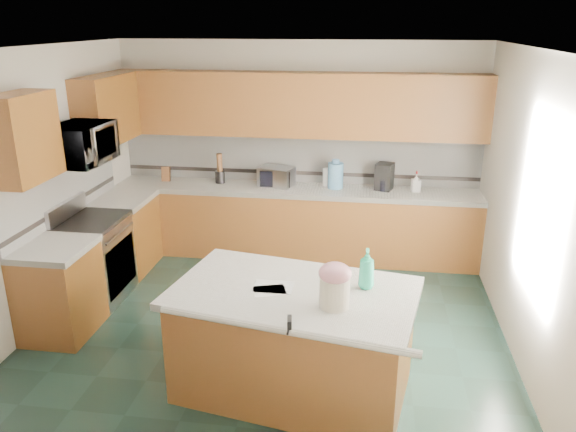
# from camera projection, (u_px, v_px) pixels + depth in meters

# --- Properties ---
(floor) EXTENTS (4.60, 4.60, 0.00)m
(floor) POSITION_uv_depth(u_px,v_px,m) (268.00, 334.00, 5.52)
(floor) COLOR black
(floor) RESTS_ON ground
(ceiling) EXTENTS (4.60, 4.60, 0.00)m
(ceiling) POSITION_uv_depth(u_px,v_px,m) (264.00, 49.00, 4.63)
(ceiling) COLOR white
(ceiling) RESTS_ON ground
(wall_back) EXTENTS (4.60, 0.04, 2.70)m
(wall_back) POSITION_uv_depth(u_px,v_px,m) (299.00, 149.00, 7.24)
(wall_back) COLOR silver
(wall_back) RESTS_ON ground
(wall_front) EXTENTS (4.60, 0.04, 2.70)m
(wall_front) POSITION_uv_depth(u_px,v_px,m) (185.00, 341.00, 2.91)
(wall_front) COLOR silver
(wall_front) RESTS_ON ground
(wall_left) EXTENTS (0.04, 4.60, 2.70)m
(wall_left) POSITION_uv_depth(u_px,v_px,m) (29.00, 193.00, 5.39)
(wall_left) COLOR silver
(wall_left) RESTS_ON ground
(wall_right) EXTENTS (0.04, 4.60, 2.70)m
(wall_right) POSITION_uv_depth(u_px,v_px,m) (535.00, 216.00, 4.76)
(wall_right) COLOR silver
(wall_right) RESTS_ON ground
(back_base_cab) EXTENTS (4.60, 0.60, 0.86)m
(back_base_cab) POSITION_uv_depth(u_px,v_px,m) (295.00, 224.00, 7.25)
(back_base_cab) COLOR #422609
(back_base_cab) RESTS_ON ground
(back_countertop) EXTENTS (4.60, 0.64, 0.06)m
(back_countertop) POSITION_uv_depth(u_px,v_px,m) (295.00, 190.00, 7.10)
(back_countertop) COLOR white
(back_countertop) RESTS_ON back_base_cab
(back_upper_cab) EXTENTS (4.60, 0.33, 0.78)m
(back_upper_cab) POSITION_uv_depth(u_px,v_px,m) (297.00, 105.00, 6.87)
(back_upper_cab) COLOR #422609
(back_upper_cab) RESTS_ON wall_back
(back_backsplash) EXTENTS (4.60, 0.02, 0.63)m
(back_backsplash) POSITION_uv_depth(u_px,v_px,m) (298.00, 158.00, 7.25)
(back_backsplash) COLOR silver
(back_backsplash) RESTS_ON back_countertop
(back_accent_band) EXTENTS (4.60, 0.01, 0.05)m
(back_accent_band) POSITION_uv_depth(u_px,v_px,m) (298.00, 173.00, 7.31)
(back_accent_band) COLOR black
(back_accent_band) RESTS_ON back_countertop
(left_base_cab_rear) EXTENTS (0.60, 0.82, 0.86)m
(left_base_cab_rear) POSITION_uv_depth(u_px,v_px,m) (125.00, 236.00, 6.86)
(left_base_cab_rear) COLOR #422609
(left_base_cab_rear) RESTS_ON ground
(left_counter_rear) EXTENTS (0.64, 0.82, 0.06)m
(left_counter_rear) POSITION_uv_depth(u_px,v_px,m) (122.00, 200.00, 6.71)
(left_counter_rear) COLOR white
(left_counter_rear) RESTS_ON left_base_cab_rear
(left_base_cab_front) EXTENTS (0.60, 0.72, 0.86)m
(left_base_cab_front) POSITION_uv_depth(u_px,v_px,m) (60.00, 292.00, 5.43)
(left_base_cab_front) COLOR #422609
(left_base_cab_front) RESTS_ON ground
(left_counter_front) EXTENTS (0.64, 0.72, 0.06)m
(left_counter_front) POSITION_uv_depth(u_px,v_px,m) (53.00, 249.00, 5.28)
(left_counter_front) COLOR white
(left_counter_front) RESTS_ON left_base_cab_front
(left_backsplash) EXTENTS (0.02, 2.30, 0.63)m
(left_backsplash) POSITION_uv_depth(u_px,v_px,m) (63.00, 189.00, 5.94)
(left_backsplash) COLOR silver
(left_backsplash) RESTS_ON wall_left
(left_accent_band) EXTENTS (0.01, 2.30, 0.05)m
(left_accent_band) POSITION_uv_depth(u_px,v_px,m) (66.00, 206.00, 6.00)
(left_accent_band) COLOR black
(left_accent_band) RESTS_ON wall_left
(left_upper_cab_rear) EXTENTS (0.33, 1.09, 0.78)m
(left_upper_cab_rear) POSITION_uv_depth(u_px,v_px,m) (107.00, 110.00, 6.50)
(left_upper_cab_rear) COLOR #422609
(left_upper_cab_rear) RESTS_ON wall_left
(left_upper_cab_front) EXTENTS (0.33, 0.72, 0.78)m
(left_upper_cab_front) POSITION_uv_depth(u_px,v_px,m) (22.00, 138.00, 4.95)
(left_upper_cab_front) COLOR #422609
(left_upper_cab_front) RESTS_ON wall_left
(range_body) EXTENTS (0.60, 0.76, 0.88)m
(range_body) POSITION_uv_depth(u_px,v_px,m) (95.00, 261.00, 6.12)
(range_body) COLOR #B7B7BC
(range_body) RESTS_ON ground
(range_oven_door) EXTENTS (0.02, 0.68, 0.55)m
(range_oven_door) POSITION_uv_depth(u_px,v_px,m) (121.00, 266.00, 6.09)
(range_oven_door) COLOR black
(range_oven_door) RESTS_ON range_body
(range_cooktop) EXTENTS (0.62, 0.78, 0.04)m
(range_cooktop) POSITION_uv_depth(u_px,v_px,m) (90.00, 221.00, 5.97)
(range_cooktop) COLOR black
(range_cooktop) RESTS_ON range_body
(range_handle) EXTENTS (0.02, 0.66, 0.02)m
(range_handle) POSITION_uv_depth(u_px,v_px,m) (120.00, 233.00, 5.96)
(range_handle) COLOR #B7B7BC
(range_handle) RESTS_ON range_body
(range_backguard) EXTENTS (0.06, 0.76, 0.18)m
(range_backguard) POSITION_uv_depth(u_px,v_px,m) (66.00, 209.00, 5.96)
(range_backguard) COLOR #B7B7BC
(range_backguard) RESTS_ON range_body
(microwave) EXTENTS (0.50, 0.73, 0.41)m
(microwave) POSITION_uv_depth(u_px,v_px,m) (81.00, 144.00, 5.69)
(microwave) COLOR #B7B7BC
(microwave) RESTS_ON wall_left
(island_base) EXTENTS (1.96, 1.34, 0.86)m
(island_base) POSITION_uv_depth(u_px,v_px,m) (294.00, 344.00, 4.57)
(island_base) COLOR #422609
(island_base) RESTS_ON ground
(island_top) EXTENTS (2.07, 1.45, 0.06)m
(island_top) POSITION_uv_depth(u_px,v_px,m) (294.00, 293.00, 4.42)
(island_top) COLOR white
(island_top) RESTS_ON island_base
(island_bullnose) EXTENTS (1.88, 0.40, 0.06)m
(island_bullnose) POSITION_uv_depth(u_px,v_px,m) (283.00, 330.00, 3.89)
(island_bullnose) COLOR white
(island_bullnose) RESTS_ON island_base
(treat_jar) EXTENTS (0.26, 0.26, 0.23)m
(treat_jar) POSITION_uv_depth(u_px,v_px,m) (335.00, 292.00, 4.12)
(treat_jar) COLOR beige
(treat_jar) RESTS_ON island_top
(treat_jar_lid) EXTENTS (0.24, 0.24, 0.15)m
(treat_jar_lid) POSITION_uv_depth(u_px,v_px,m) (335.00, 273.00, 4.07)
(treat_jar_lid) COLOR #CC8192
(treat_jar_lid) RESTS_ON treat_jar
(treat_jar_knob) EXTENTS (0.08, 0.03, 0.03)m
(treat_jar_knob) POSITION_uv_depth(u_px,v_px,m) (335.00, 267.00, 4.05)
(treat_jar_knob) COLOR tan
(treat_jar_knob) RESTS_ON treat_jar_lid
(treat_jar_knob_end_l) EXTENTS (0.04, 0.04, 0.04)m
(treat_jar_knob_end_l) POSITION_uv_depth(u_px,v_px,m) (330.00, 266.00, 4.06)
(treat_jar_knob_end_l) COLOR tan
(treat_jar_knob_end_l) RESTS_ON treat_jar_lid
(treat_jar_knob_end_r) EXTENTS (0.04, 0.04, 0.04)m
(treat_jar_knob_end_r) POSITION_uv_depth(u_px,v_px,m) (341.00, 267.00, 4.04)
(treat_jar_knob_end_r) COLOR tan
(treat_jar_knob_end_r) RESTS_ON treat_jar_lid
(soap_bottle_island) EXTENTS (0.13, 0.13, 0.33)m
(soap_bottle_island) POSITION_uv_depth(u_px,v_px,m) (367.00, 269.00, 4.39)
(soap_bottle_island) COLOR #1F9E7A
(soap_bottle_island) RESTS_ON island_top
(paper_sheet_a) EXTENTS (0.30, 0.26, 0.00)m
(paper_sheet_a) POSITION_uv_depth(u_px,v_px,m) (269.00, 290.00, 4.40)
(paper_sheet_a) COLOR white
(paper_sheet_a) RESTS_ON island_top
(paper_sheet_b) EXTENTS (0.32, 0.24, 0.00)m
(paper_sheet_b) POSITION_uv_depth(u_px,v_px,m) (273.00, 287.00, 4.46)
(paper_sheet_b) COLOR white
(paper_sheet_b) RESTS_ON island_top
(clamp_body) EXTENTS (0.04, 0.11, 0.09)m
(clamp_body) POSITION_uv_depth(u_px,v_px,m) (290.00, 324.00, 3.89)
(clamp_body) COLOR black
(clamp_body) RESTS_ON island_top
(clamp_handle) EXTENTS (0.02, 0.07, 0.02)m
(clamp_handle) POSITION_uv_depth(u_px,v_px,m) (288.00, 331.00, 3.84)
(clamp_handle) COLOR black
(clamp_handle) RESTS_ON island_top
(knife_block) EXTENTS (0.13, 0.16, 0.21)m
(knife_block) POSITION_uv_depth(u_px,v_px,m) (166.00, 174.00, 7.34)
(knife_block) COLOR #472814
(knife_block) RESTS_ON back_countertop
(utensil_crock) EXTENTS (0.13, 0.13, 0.16)m
(utensil_crock) POSITION_uv_depth(u_px,v_px,m) (220.00, 177.00, 7.27)
(utensil_crock) COLOR black
(utensil_crock) RESTS_ON back_countertop
(utensil_bundle) EXTENTS (0.07, 0.07, 0.23)m
(utensil_bundle) POSITION_uv_depth(u_px,v_px,m) (219.00, 162.00, 7.21)
(utensil_bundle) COLOR #472814
(utensil_bundle) RESTS_ON utensil_crock
(toaster_oven) EXTENTS (0.48, 0.39, 0.24)m
(toaster_oven) POSITION_uv_depth(u_px,v_px,m) (277.00, 177.00, 7.13)
(toaster_oven) COLOR #B7B7BC
(toaster_oven) RESTS_ON back_countertop
(toaster_oven_door) EXTENTS (0.38, 0.01, 0.20)m
(toaster_oven_door) POSITION_uv_depth(u_px,v_px,m) (275.00, 179.00, 7.00)
(toaster_oven_door) COLOR black
(toaster_oven_door) RESTS_ON toaster_oven
(paper_towel) EXTENTS (0.10, 0.10, 0.24)m
(paper_towel) POSITION_uv_depth(u_px,v_px,m) (327.00, 178.00, 7.09)
(paper_towel) COLOR white
(paper_towel) RESTS_ON back_countertop
(paper_towel_base) EXTENTS (0.16, 0.16, 0.01)m
(paper_towel_base) POSITION_uv_depth(u_px,v_px,m) (327.00, 186.00, 7.12)
(paper_towel_base) COLOR #B7B7BC
(paper_towel_base) RESTS_ON back_countertop
(water_jug) EXTENTS (0.19, 0.19, 0.32)m
(water_jug) POSITION_uv_depth(u_px,v_px,m) (335.00, 176.00, 7.02)
(water_jug) COLOR #5FA0D4
(water_jug) RESTS_ON back_countertop
(water_jug_neck) EXTENTS (0.09, 0.09, 0.05)m
(water_jug_neck) POSITION_uv_depth(u_px,v_px,m) (336.00, 161.00, 6.96)
(water_jug_neck) COLOR #5FA0D4
(water_jug_neck) RESTS_ON water_jug
(coffee_maker) EXTENTS (0.25, 0.26, 0.33)m
(coffee_maker) POSITION_uv_depth(u_px,v_px,m) (384.00, 177.00, 6.96)
(coffee_maker) COLOR black
(coffee_maker) RESTS_ON back_countertop
(coffee_carafe) EXTENTS (0.14, 0.14, 0.14)m
(coffee_carafe) POSITION_uv_depth(u_px,v_px,m) (384.00, 185.00, 6.94)
(coffee_carafe) COLOR black
(coffee_carafe) RESTS_ON back_countertop
(soap_bottle_back) EXTENTS (0.12, 0.12, 0.23)m
(soap_bottle_back) POSITION_uv_depth(u_px,v_px,m) (416.00, 183.00, 6.89)
(soap_bottle_back) COLOR white
(soap_bottle_back) RESTS_ON back_countertop
(soap_back_cap) EXTENTS (0.02, 0.02, 0.03)m
(soap_back_cap) POSITION_uv_depth(u_px,v_px,m) (417.00, 173.00, 6.85)
(soap_back_cap) COLOR red
(soap_back_cap) RESTS_ON soap_bottle_back
(window_light_proxy) EXTENTS (0.02, 1.40, 1.10)m
(window_light_proxy) POSITION_uv_depth(u_px,v_px,m) (540.00, 207.00, 4.53)
(window_light_proxy) COLOR white
(window_light_proxy) RESTS_ON wall_right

